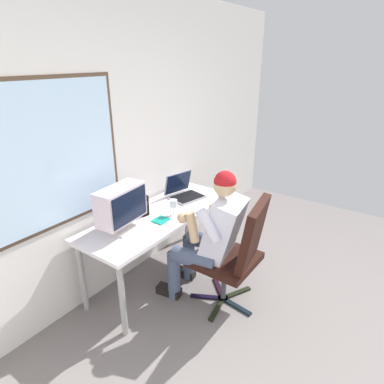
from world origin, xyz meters
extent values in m
cube|color=silver|center=(0.00, 2.42, 1.36)|extent=(5.88, 0.06, 2.73)
cube|color=#4C3828|center=(-0.72, 2.38, 1.43)|extent=(1.25, 0.01, 1.15)
cube|color=silver|center=(-0.72, 2.38, 1.43)|extent=(1.19, 0.02, 1.09)
cylinder|color=gray|center=(-0.67, 1.79, 0.35)|extent=(0.05, 0.05, 0.70)
cylinder|color=gray|center=(0.87, 1.79, 0.35)|extent=(0.05, 0.05, 0.70)
cylinder|color=gray|center=(-0.67, 2.29, 0.35)|extent=(0.05, 0.05, 0.70)
cylinder|color=gray|center=(0.87, 2.29, 0.35)|extent=(0.05, 0.05, 0.70)
cube|color=silver|center=(0.10, 2.04, 0.71)|extent=(1.67, 0.63, 0.03)
cube|color=black|center=(0.00, 1.32, 0.01)|extent=(0.31, 0.10, 0.02)
cube|color=black|center=(0.14, 1.19, 0.01)|extent=(0.09, 0.31, 0.02)
cube|color=black|center=(0.30, 1.28, 0.01)|extent=(0.30, 0.18, 0.02)
cube|color=black|center=(0.27, 1.46, 0.01)|extent=(0.25, 0.26, 0.02)
cube|color=black|center=(0.08, 1.48, 0.01)|extent=(0.19, 0.30, 0.02)
cylinder|color=black|center=(0.16, 1.34, 0.01)|extent=(0.10, 0.10, 0.02)
cylinder|color=#3F3F44|center=(0.16, 1.34, 0.23)|extent=(0.05, 0.05, 0.41)
cube|color=black|center=(0.16, 1.34, 0.45)|extent=(0.53, 0.53, 0.06)
cube|color=black|center=(0.20, 1.11, 0.76)|extent=(0.52, 0.24, 0.57)
cylinder|color=#44506A|center=(0.28, 1.60, 0.48)|extent=(0.22, 0.43, 0.15)
cylinder|color=#44506A|center=(0.24, 1.81, 0.24)|extent=(0.12, 0.12, 0.48)
cube|color=black|center=(0.23, 1.86, 0.04)|extent=(0.14, 0.25, 0.08)
cylinder|color=#44506A|center=(-0.04, 1.55, 0.48)|extent=(0.22, 0.43, 0.15)
cylinder|color=#44506A|center=(-0.07, 1.75, 0.24)|extent=(0.12, 0.12, 0.48)
cube|color=black|center=(-0.08, 1.81, 0.04)|extent=(0.14, 0.25, 0.08)
cube|color=silver|center=(0.16, 1.37, 0.75)|extent=(0.43, 0.41, 0.58)
sphere|color=tan|center=(0.16, 1.37, 1.15)|extent=(0.19, 0.19, 0.19)
sphere|color=#AA171C|center=(0.16, 1.37, 1.18)|extent=(0.19, 0.19, 0.19)
cylinder|color=silver|center=(0.37, 1.46, 0.87)|extent=(0.12, 0.22, 0.29)
cylinder|color=tan|center=(0.35, 1.55, 0.74)|extent=(0.11, 0.19, 0.27)
sphere|color=tan|center=(0.34, 1.59, 0.71)|extent=(0.09, 0.09, 0.09)
cylinder|color=silver|center=(-0.07, 1.39, 0.87)|extent=(0.13, 0.23, 0.29)
cylinder|color=tan|center=(-0.09, 1.52, 0.83)|extent=(0.10, 0.14, 0.27)
sphere|color=tan|center=(-0.11, 1.61, 0.89)|extent=(0.09, 0.09, 0.09)
cube|color=beige|center=(-0.34, 2.09, 0.74)|extent=(0.24, 0.20, 0.02)
cylinder|color=beige|center=(-0.34, 2.09, 0.79)|extent=(0.04, 0.04, 0.08)
cube|color=silver|center=(-0.34, 2.09, 0.98)|extent=(0.47, 0.24, 0.30)
cube|color=black|center=(-0.33, 1.99, 0.98)|extent=(0.41, 0.05, 0.26)
cube|color=#9392A0|center=(0.55, 2.05, 0.74)|extent=(0.39, 0.33, 0.02)
cube|color=black|center=(0.55, 2.05, 0.75)|extent=(0.35, 0.29, 0.00)
cube|color=#9392A0|center=(0.58, 2.20, 0.86)|extent=(0.35, 0.14, 0.24)
cube|color=#0F1933|center=(0.58, 2.19, 0.86)|extent=(0.32, 0.13, 0.21)
cylinder|color=silver|center=(0.15, 1.91, 0.73)|extent=(0.08, 0.08, 0.00)
cylinder|color=silver|center=(0.15, 1.91, 0.77)|extent=(0.01, 0.01, 0.08)
cylinder|color=silver|center=(0.15, 1.91, 0.85)|extent=(0.07, 0.07, 0.07)
cylinder|color=#510D18|center=(0.15, 1.91, 0.82)|extent=(0.07, 0.07, 0.02)
cube|color=black|center=(-0.02, 2.15, 0.83)|extent=(0.09, 0.10, 0.20)
cylinder|color=#333338|center=(-0.02, 2.10, 0.86)|extent=(0.05, 0.01, 0.05)
cube|color=#0F9884|center=(-0.01, 1.94, 0.74)|extent=(0.14, 0.13, 0.01)
camera|label=1|loc=(-2.03, 0.15, 2.12)|focal=30.66mm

